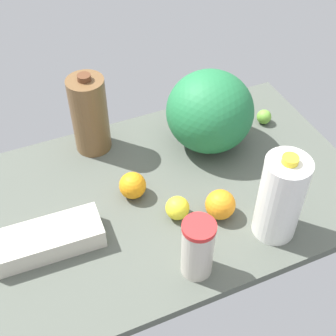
{
  "coord_description": "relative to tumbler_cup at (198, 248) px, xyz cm",
  "views": [
    {
      "loc": [
        38.76,
        89.53,
        110.26
      ],
      "look_at": [
        0.0,
        0.0,
        13.0
      ],
      "focal_mm": 50.0,
      "sensor_mm": 36.0,
      "label": 1
    }
  ],
  "objects": [
    {
      "name": "countertop",
      "position": [
        -4.29,
        -28.81,
        -10.86
      ],
      "size": [
        120.0,
        76.0,
        3.0
      ],
      "primitive_type": "cube",
      "color": "#4D534A",
      "rests_on": "ground"
    },
    {
      "name": "watermelon",
      "position": [
        -25.7,
        -44.13,
        4.03
      ],
      "size": [
        28.52,
        28.52,
        26.78
      ],
      "primitive_type": "ellipsoid",
      "color": "#21713E",
      "rests_on": "countertop"
    },
    {
      "name": "milk_jug",
      "position": [
        -26.09,
        -3.34,
        4.06
      ],
      "size": [
        12.21,
        12.21,
        28.4
      ],
      "color": "white",
      "rests_on": "countertop"
    },
    {
      "name": "lime_by_jug",
      "position": [
        -48.98,
        -45.76,
        -6.76
      ],
      "size": [
        5.19,
        5.19,
        5.19
      ],
      "primitive_type": "sphere",
      "color": "#6DAC39",
      "rests_on": "countertop"
    },
    {
      "name": "orange_beside_bowl",
      "position": [
        6.14,
        -31.59,
        -5.22
      ],
      "size": [
        8.27,
        8.27,
        8.27
      ],
      "primitive_type": "sphere",
      "color": "orange",
      "rests_on": "countertop"
    },
    {
      "name": "lemon_near_front",
      "position": [
        -2.86,
        -18.62,
        -5.83
      ],
      "size": [
        7.06,
        7.06,
        7.06
      ],
      "primitive_type": "sphere",
      "color": "yellow",
      "rests_on": "countertop"
    },
    {
      "name": "chocolate_milk_jug",
      "position": [
        10.57,
        -57.91,
        4.11
      ],
      "size": [
        11.88,
        11.88,
        28.49
      ],
      "color": "brown",
      "rests_on": "countertop"
    },
    {
      "name": "lemon_far_back",
      "position": [
        -44.16,
        -60.41,
        -5.87
      ],
      "size": [
        6.98,
        6.98,
        6.98
      ],
      "primitive_type": "sphere",
      "color": "yellow",
      "rests_on": "countertop"
    },
    {
      "name": "egg_carton",
      "position": [
        34.32,
        -22.73,
        -6.17
      ],
      "size": [
        30.67,
        12.83,
        6.37
      ],
      "primitive_type": "cube",
      "rotation": [
        0.0,
        0.0,
        -0.04
      ],
      "color": "beige",
      "rests_on": "countertop"
    },
    {
      "name": "orange_loose",
      "position": [
        -14.44,
        -14.18,
        -4.91
      ],
      "size": [
        8.89,
        8.89,
        8.89
      ],
      "primitive_type": "sphere",
      "color": "orange",
      "rests_on": "countertop"
    },
    {
      "name": "tumbler_cup",
      "position": [
        0.0,
        0.0,
        0.0
      ],
      "size": [
        8.6,
        8.6,
        18.63
      ],
      "color": "beige",
      "rests_on": "countertop"
    }
  ]
}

